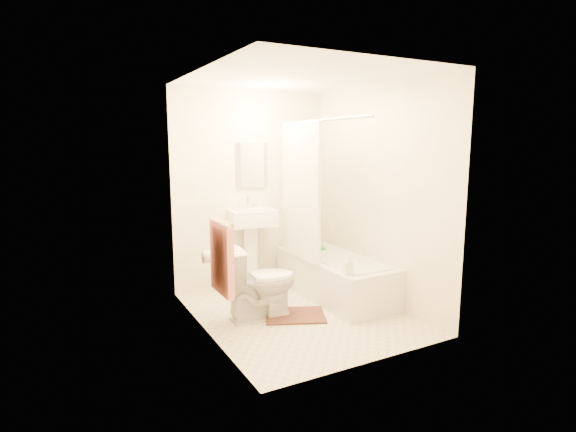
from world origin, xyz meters
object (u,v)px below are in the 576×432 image
soap_bottle (349,265)px  toilet (260,282)px  bathtub (335,276)px  bath_mat (295,315)px  sink (251,245)px

soap_bottle → toilet: bearing=151.9°
bathtub → bath_mat: 0.84m
sink → bath_mat: size_ratio=1.75×
bathtub → bath_mat: size_ratio=2.65×
toilet → sink: bearing=-17.1°
bathtub → sink: bearing=133.6°
bath_mat → toilet: bearing=154.8°
bathtub → bath_mat: bathtub is taller
sink → bathtub: bearing=-39.0°
toilet → bathtub: bearing=-77.5°
bath_mat → soap_bottle: 0.76m
bath_mat → bathtub: bearing=25.7°
bathtub → toilet: bearing=-169.2°
sink → bath_mat: (-0.01, -1.11, -0.52)m
bath_mat → soap_bottle: bearing=-30.0°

